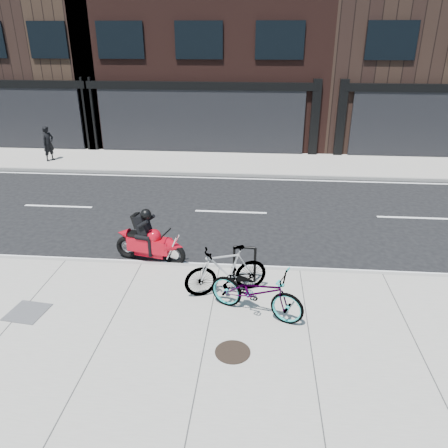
# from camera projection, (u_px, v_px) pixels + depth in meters

# --- Properties ---
(ground) EXTENTS (120.00, 120.00, 0.00)m
(ground) POSITION_uv_depth(u_px,v_px,m) (226.00, 238.00, 12.82)
(ground) COLOR black
(ground) RESTS_ON ground
(sidewalk_near) EXTENTS (60.00, 6.00, 0.13)m
(sidewalk_near) POSITION_uv_depth(u_px,v_px,m) (204.00, 348.00, 8.24)
(sidewalk_near) COLOR gray
(sidewalk_near) RESTS_ON ground
(sidewalk_far) EXTENTS (60.00, 3.50, 0.13)m
(sidewalk_far) POSITION_uv_depth(u_px,v_px,m) (240.00, 163.00, 19.86)
(sidewalk_far) COLOR gray
(sidewalk_far) RESTS_ON ground
(building_midwest) EXTENTS (10.00, 10.00, 12.00)m
(building_midwest) POSITION_uv_depth(u_px,v_px,m) (35.00, 23.00, 24.56)
(building_midwest) COLOR black
(building_midwest) RESTS_ON ground
(building_mideast) EXTENTS (12.00, 10.00, 12.50)m
(building_mideast) POSITION_uv_depth(u_px,v_px,m) (440.00, 17.00, 22.73)
(building_mideast) COLOR black
(building_mideast) RESTS_ON ground
(bike_rack) EXTENTS (0.55, 0.09, 0.92)m
(bike_rack) POSITION_uv_depth(u_px,v_px,m) (245.00, 261.00, 10.13)
(bike_rack) COLOR black
(bike_rack) RESTS_ON sidewalk_near
(bicycle_front) EXTENTS (2.18, 1.44, 1.08)m
(bicycle_front) POSITION_uv_depth(u_px,v_px,m) (256.00, 291.00, 8.94)
(bicycle_front) COLOR gray
(bicycle_front) RESTS_ON sidewalk_near
(bicycle_rear) EXTENTS (1.96, 1.14, 1.14)m
(bicycle_rear) POSITION_uv_depth(u_px,v_px,m) (226.00, 270.00, 9.67)
(bicycle_rear) COLOR gray
(bicycle_rear) RESTS_ON sidewalk_near
(motorcycle) EXTENTS (1.96, 0.80, 1.48)m
(motorcycle) POSITION_uv_depth(u_px,v_px,m) (153.00, 241.00, 11.24)
(motorcycle) COLOR black
(motorcycle) RESTS_ON ground
(pedestrian) EXTENTS (0.59, 0.68, 1.57)m
(pedestrian) POSITION_uv_depth(u_px,v_px,m) (48.00, 143.00, 19.74)
(pedestrian) COLOR black
(pedestrian) RESTS_ON sidewalk_far
(manhole_cover) EXTENTS (0.81, 0.81, 0.02)m
(manhole_cover) POSITION_uv_depth(u_px,v_px,m) (233.00, 352.00, 8.04)
(manhole_cover) COLOR black
(manhole_cover) RESTS_ON sidewalk_near
(utility_grate) EXTENTS (0.84, 0.84, 0.02)m
(utility_grate) POSITION_uv_depth(u_px,v_px,m) (27.00, 312.00, 9.18)
(utility_grate) COLOR #535355
(utility_grate) RESTS_ON sidewalk_near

